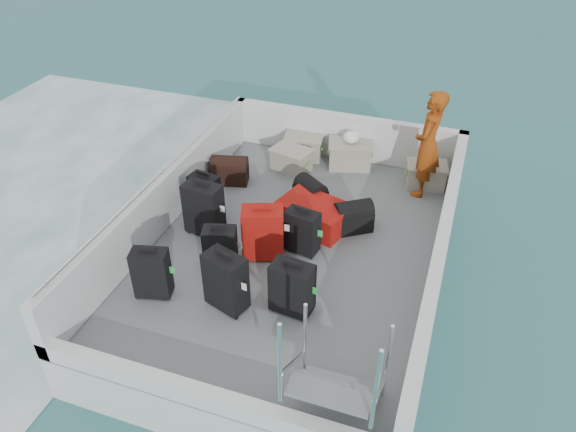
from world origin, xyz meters
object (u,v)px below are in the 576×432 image
object	(u,v)px
suitcase_2	(205,194)
suitcase_7	(302,232)
suitcase_1	(204,209)
suitcase_5	(263,233)
crate_0	(291,161)
crate_1	(304,147)
suitcase_8	(314,214)
crate_2	(350,155)
suitcase_3	(226,282)
suitcase_6	(292,289)
suitcase_0	(152,274)
suitcase_4	(220,249)
passenger	(428,144)
crate_3	(426,176)

from	to	relation	value
suitcase_2	suitcase_7	size ratio (longest dim) A/B	0.98
suitcase_1	suitcase_5	bearing A→B (deg)	-7.82
suitcase_5	crate_0	bearing A→B (deg)	80.15
suitcase_2	crate_1	size ratio (longest dim) A/B	1.01
suitcase_8	crate_0	size ratio (longest dim) A/B	1.63
suitcase_1	crate_2	distance (m)	2.61
suitcase_3	suitcase_6	world-z (taller)	suitcase_3
suitcase_0	suitcase_4	distance (m)	0.84
suitcase_2	suitcase_3	xyz separation A→B (m)	(1.01, -1.54, 0.06)
suitcase_5	suitcase_3	bearing A→B (deg)	-113.02
suitcase_2	suitcase_4	xyz separation A→B (m)	(0.68, -0.98, 0.00)
suitcase_6	crate_0	bearing A→B (deg)	115.51
passenger	suitcase_5	bearing A→B (deg)	-29.20
suitcase_2	crate_3	xyz separation A→B (m)	(2.68, 1.65, -0.12)
suitcase_0	suitcase_4	world-z (taller)	suitcase_0
suitcase_5	suitcase_6	size ratio (longest dim) A/B	1.09
suitcase_1	crate_1	world-z (taller)	suitcase_1
crate_0	suitcase_0	bearing A→B (deg)	-100.05
suitcase_6	suitcase_8	bearing A→B (deg)	104.90
suitcase_5	passenger	xyz separation A→B (m)	(1.59, 2.06, 0.42)
crate_0	crate_2	size ratio (longest dim) A/B	0.87
suitcase_2	crate_1	xyz separation A→B (m)	(0.77, 1.87, -0.11)
suitcase_1	crate_2	bearing A→B (deg)	64.70
suitcase_4	suitcase_6	xyz separation A→B (m)	(1.01, -0.38, 0.02)
suitcase_5	suitcase_8	distance (m)	0.90
crate_1	passenger	size ratio (longest dim) A/B	0.36
suitcase_2	crate_2	size ratio (longest dim) A/B	0.91
suitcase_7	suitcase_2	bearing A→B (deg)	175.66
suitcase_5	suitcase_7	world-z (taller)	suitcase_5
suitcase_7	crate_2	xyz separation A→B (m)	(0.04, 2.20, -0.10)
suitcase_4	suitcase_5	bearing A→B (deg)	27.97
suitcase_1	crate_0	size ratio (longest dim) A/B	1.31
suitcase_8	suitcase_7	bearing A→B (deg)	-161.82
suitcase_1	passenger	world-z (taller)	passenger
suitcase_1	passenger	xyz separation A→B (m)	(2.46, 1.86, 0.41)
crate_1	suitcase_7	bearing A→B (deg)	-72.54
suitcase_5	suitcase_4	bearing A→B (deg)	-155.17
suitcase_2	suitcase_4	bearing A→B (deg)	-44.97
suitcase_0	crate_1	world-z (taller)	suitcase_0
suitcase_3	suitcase_8	world-z (taller)	suitcase_3
crate_0	crate_2	world-z (taller)	crate_2
suitcase_1	suitcase_5	size ratio (longest dim) A/B	1.04
suitcase_2	suitcase_3	bearing A→B (deg)	-46.48
crate_0	suitcase_3	bearing A→B (deg)	-84.43
suitcase_5	crate_1	bearing A→B (deg)	77.33
crate_3	suitcase_6	bearing A→B (deg)	-108.17
crate_0	suitcase_1	bearing A→B (deg)	-106.04
suitcase_4	crate_3	world-z (taller)	suitcase_4
suitcase_0	suitcase_6	bearing A→B (deg)	-3.82
suitcase_6	suitcase_3	bearing A→B (deg)	-159.72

